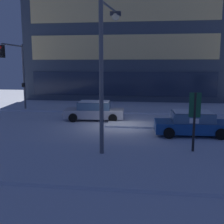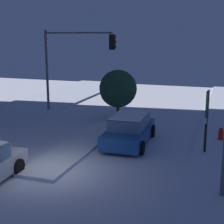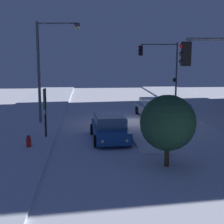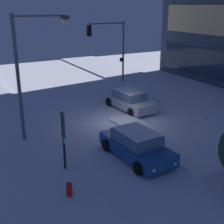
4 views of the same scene
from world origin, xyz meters
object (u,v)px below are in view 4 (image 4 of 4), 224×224
Objects in this scene: fire_hydrant at (69,190)px; parking_info_sign at (63,135)px; traffic_light_corner_far_left at (110,42)px; street_lamp_arched at (33,60)px; car_near at (136,145)px; car_far at (129,100)px.

parking_info_sign reaches higher than fire_hydrant.
street_lamp_arched is (9.64, -10.10, 0.58)m from traffic_light_corner_far_left.
car_near is 1.56× the size of parking_info_sign.
street_lamp_arched is at bearing 102.61° from car_far.
street_lamp_arched reaches higher than car_near.
car_near is at bearing 111.18° from fire_hydrant.
car_far is 6.10× the size of fire_hydrant.
car_far is (-6.90, 3.87, -0.00)m from car_near.
street_lamp_arched is at bearing 43.67° from traffic_light_corner_far_left.
street_lamp_arched is at bearing -143.91° from car_near.
fire_hydrant is at bearing -89.06° from street_lamp_arched.
car_near is 7.91m from car_far.
parking_info_sign is at bearing 163.51° from fire_hydrant.
traffic_light_corner_far_left is at bearing 50.17° from street_lamp_arched.
street_lamp_arched is 5.13m from parking_info_sign.
traffic_light_corner_far_left reaches higher than car_far.
car_far is 1.58× the size of parking_info_sign.
car_near is 0.76× the size of traffic_light_corner_far_left.
fire_hydrant is (16.12, -10.73, -3.82)m from traffic_light_corner_far_left.
traffic_light_corner_far_left reaches higher than parking_info_sign.
parking_info_sign is (-0.49, -3.80, 1.21)m from car_near.
car_far is at bearing 136.00° from fire_hydrant.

